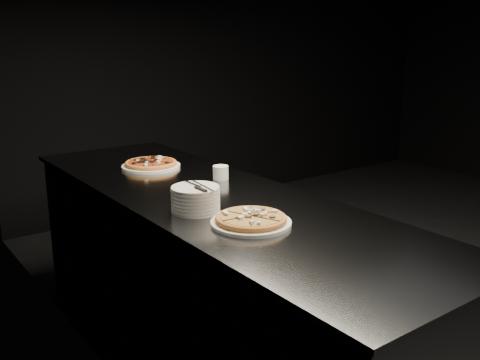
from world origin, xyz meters
TOP-DOWN VIEW (x-y plane):
  - floor at (0.00, 0.00)m, footprint 5.00×5.00m
  - wall_left at (-2.50, 0.00)m, footprint 0.02×5.00m
  - wall_back at (0.00, 2.50)m, footprint 5.00×0.02m
  - counter at (-2.13, 0.00)m, footprint 0.74×2.44m
  - pizza_mushroom at (-2.22, -0.42)m, footprint 0.29×0.29m
  - pizza_tomato at (-2.11, 0.59)m, footprint 0.31×0.31m
  - plate_stack at (-2.30, -0.17)m, footprint 0.19×0.19m
  - cutlery at (-2.29, -0.18)m, footprint 0.08×0.20m
  - ramekin at (-1.95, 0.18)m, footprint 0.07×0.07m

SIDE VIEW (x-z plane):
  - floor at x=0.00m, z-range 0.00..0.00m
  - counter at x=-2.13m, z-range 0.00..0.92m
  - pizza_mushroom at x=-2.22m, z-range 0.92..0.96m
  - pizza_tomato at x=-2.11m, z-range 0.92..0.96m
  - ramekin at x=-1.95m, z-range 0.92..0.99m
  - plate_stack at x=-2.30m, z-range 0.92..1.02m
  - cutlery at x=-2.29m, z-range 1.02..1.02m
  - wall_left at x=-2.50m, z-range 0.00..2.80m
  - wall_back at x=0.00m, z-range 0.00..2.80m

